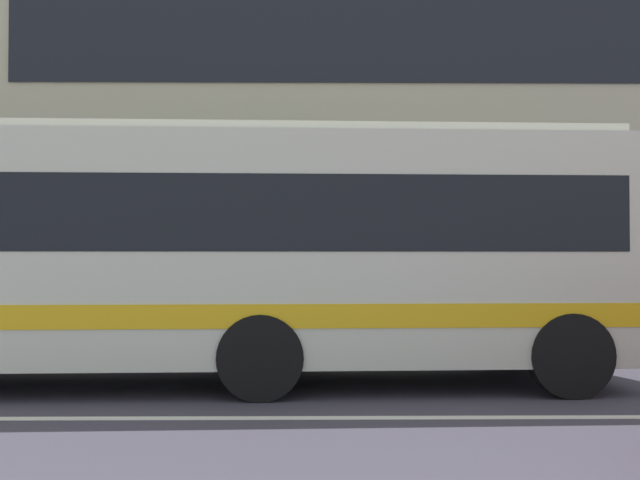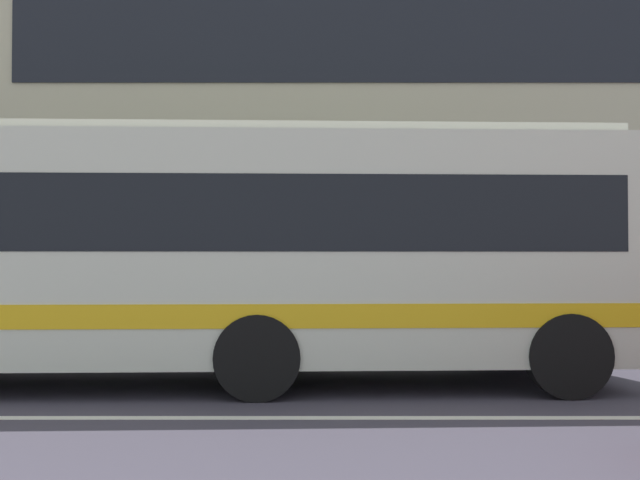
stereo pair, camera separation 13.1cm
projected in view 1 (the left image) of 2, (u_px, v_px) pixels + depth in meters
hedge_row_far at (2, 327)px, 12.89m from camera, size 16.64×1.10×0.87m
apartment_block_right at (393, 121)px, 21.76m from camera, size 19.34×11.55×11.28m
transit_bus at (214, 246)px, 9.69m from camera, size 10.68×2.93×3.27m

